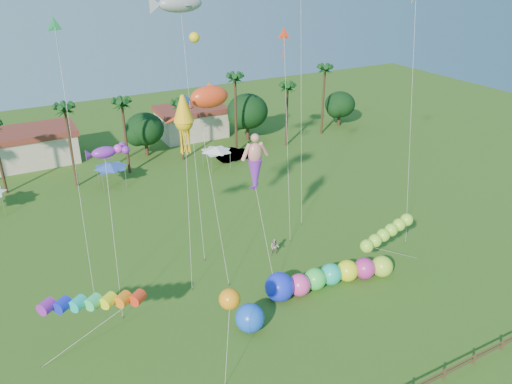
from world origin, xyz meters
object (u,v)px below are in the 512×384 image
car_b (234,154)px  blue_ball (250,318)px  caterpillar_inflatable (325,277)px  spectator_b (275,247)px

car_b → blue_ball: blue_ball is taller
caterpillar_inflatable → car_b: bearing=85.8°
blue_ball → caterpillar_inflatable: bearing=11.7°
car_b → blue_ball: bearing=151.9°
car_b → spectator_b: size_ratio=2.74×
caterpillar_inflatable → blue_ball: (-8.37, -1.74, 0.09)m
blue_ball → car_b: bearing=65.7°
car_b → blue_ball: (-14.78, -32.69, 0.33)m
spectator_b → caterpillar_inflatable: size_ratio=0.15×
car_b → blue_ball: 35.87m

